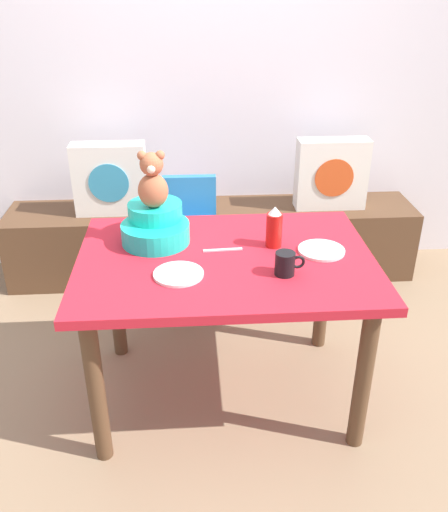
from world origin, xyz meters
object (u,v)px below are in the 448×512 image
(infant_seat_teal, at_px, (155,225))
(pillow_floral_right, at_px, (331,174))
(pillow_floral_left, at_px, (110,179))
(dinner_plate_near, at_px, (178,274))
(dinner_plate_far, at_px, (321,250))
(coffee_mug, at_px, (286,263))
(dining_table, at_px, (226,279))
(teddy_bear, at_px, (153,181))
(ketchup_bottle, at_px, (274,228))
(highchair, at_px, (190,229))
(book_stack, at_px, (192,203))

(infant_seat_teal, bearing_deg, pillow_floral_right, 43.51)
(pillow_floral_left, relative_size, dinner_plate_near, 2.20)
(dinner_plate_far, bearing_deg, coffee_mug, -135.76)
(dining_table, distance_m, teddy_bear, 0.52)
(coffee_mug, distance_m, dinner_plate_far, 0.27)
(pillow_floral_right, height_order, dinner_plate_far, pillow_floral_right)
(pillow_floral_right, relative_size, ketchup_bottle, 2.38)
(pillow_floral_right, distance_m, highchair, 1.00)
(highchair, relative_size, infant_seat_teal, 2.39)
(pillow_floral_right, height_order, book_stack, pillow_floral_right)
(pillow_floral_right, bearing_deg, infant_seat_teal, -136.49)
(dinner_plate_near, bearing_deg, coffee_mug, -2.50)
(highchair, xyz_separation_m, infant_seat_teal, (-0.15, -0.58, 0.29))
(teddy_bear, relative_size, ketchup_bottle, 1.35)
(pillow_floral_left, bearing_deg, book_stack, 2.42)
(pillow_floral_left, bearing_deg, coffee_mug, -57.57)
(pillow_floral_right, bearing_deg, book_stack, 178.63)
(highchair, distance_m, coffee_mug, 1.03)
(teddy_bear, relative_size, dinner_plate_far, 1.25)
(book_stack, distance_m, ketchup_bottle, 1.20)
(book_stack, bearing_deg, pillow_floral_left, -177.58)
(pillow_floral_right, relative_size, infant_seat_teal, 1.33)
(pillow_floral_left, xyz_separation_m, dinner_plate_near, (0.43, -1.32, 0.07))
(pillow_floral_right, distance_m, book_stack, 0.89)
(pillow_floral_right, distance_m, dining_table, 1.39)
(coffee_mug, bearing_deg, infant_seat_teal, 146.69)
(highchair, height_order, ketchup_bottle, ketchup_bottle)
(infant_seat_teal, relative_size, teddy_bear, 1.32)
(ketchup_bottle, bearing_deg, dinner_plate_near, -150.47)
(book_stack, relative_size, teddy_bear, 0.80)
(teddy_bear, bearing_deg, dining_table, -30.86)
(dining_table, height_order, dinner_plate_near, dinner_plate_near)
(teddy_bear, bearing_deg, dinner_plate_near, -72.76)
(infant_seat_teal, distance_m, coffee_mug, 0.63)
(pillow_floral_right, relative_size, teddy_bear, 1.76)
(pillow_floral_right, relative_size, book_stack, 2.20)
(dining_table, relative_size, dinner_plate_near, 6.23)
(coffee_mug, xyz_separation_m, dinner_plate_far, (0.19, 0.18, -0.04))
(pillow_floral_left, height_order, book_stack, pillow_floral_left)
(book_stack, distance_m, infant_seat_teal, 1.07)
(pillow_floral_left, distance_m, dinner_plate_far, 1.55)
(dining_table, relative_size, ketchup_bottle, 6.74)
(dining_table, bearing_deg, infant_seat_teal, 149.06)
(ketchup_bottle, bearing_deg, highchair, 118.35)
(ketchup_bottle, bearing_deg, pillow_floral_left, 127.77)
(dinner_plate_far, bearing_deg, pillow_floral_left, 131.97)
(ketchup_bottle, bearing_deg, dining_table, -157.96)
(book_stack, distance_m, highchair, 0.44)
(highchair, relative_size, ketchup_bottle, 4.27)
(dinner_plate_far, bearing_deg, dining_table, -177.50)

